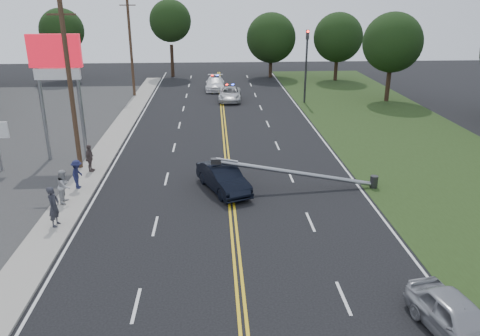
{
  "coord_description": "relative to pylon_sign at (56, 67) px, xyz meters",
  "views": [
    {
      "loc": [
        -0.84,
        -15.88,
        10.29
      ],
      "look_at": [
        0.49,
        7.05,
        1.7
      ],
      "focal_mm": 35.0,
      "sensor_mm": 36.0,
      "label": 1
    }
  ],
  "objects": [
    {
      "name": "bystander_d",
      "position": [
        2.13,
        -2.76,
        -5.03
      ],
      "size": [
        0.55,
        1.04,
        1.69
      ],
      "primitive_type": "imported",
      "rotation": [
        0.0,
        0.0,
        1.43
      ],
      "color": "#564745",
      "rests_on": "sidewalk"
    },
    {
      "name": "tree_7",
      "position": [
        17.19,
        31.35,
        -1.01
      ],
      "size": [
        6.27,
        6.27,
        8.13
      ],
      "color": "black",
      "rests_on": "ground"
    },
    {
      "name": "grass_verge",
      "position": [
        24.0,
        -4.0,
        -5.99
      ],
      "size": [
        12.0,
        80.0,
        0.01
      ],
      "primitive_type": "cube",
      "color": "#223314",
      "rests_on": "ground"
    },
    {
      "name": "emergency_b",
      "position": [
        9.9,
        23.08,
        -5.26
      ],
      "size": [
        2.17,
        5.1,
        1.47
      ],
      "primitive_type": "imported",
      "rotation": [
        0.0,
        0.0,
        -0.02
      ],
      "color": "white",
      "rests_on": "ground"
    },
    {
      "name": "pylon_sign",
      "position": [
        0.0,
        0.0,
        0.0
      ],
      "size": [
        3.2,
        0.35,
        8.0
      ],
      "color": "gray",
      "rests_on": "ground"
    },
    {
      "name": "tree_9",
      "position": [
        27.31,
        16.29,
        -0.21
      ],
      "size": [
        5.8,
        5.8,
        8.71
      ],
      "color": "black",
      "rests_on": "ground"
    },
    {
      "name": "tree_8",
      "position": [
        25.1,
        28.55,
        -0.75
      ],
      "size": [
        5.97,
        5.97,
        8.24
      ],
      "color": "black",
      "rests_on": "ground"
    },
    {
      "name": "crashed_sedan",
      "position": [
        10.12,
        -5.9,
        -5.27
      ],
      "size": [
        3.15,
        4.69,
        1.46
      ],
      "primitive_type": "imported",
      "rotation": [
        0.0,
        0.0,
        0.4
      ],
      "color": "black",
      "rests_on": "ground"
    },
    {
      "name": "ground",
      "position": [
        10.5,
        -14.0,
        -6.0
      ],
      "size": [
        120.0,
        120.0,
        0.0
      ],
      "primitive_type": "plane",
      "color": "black",
      "rests_on": "ground"
    },
    {
      "name": "centerline_yellow",
      "position": [
        10.5,
        -4.0,
        -5.99
      ],
      "size": [
        0.36,
        80.0,
        0.0
      ],
      "primitive_type": "cube",
      "color": "gold",
      "rests_on": "ground"
    },
    {
      "name": "traffic_signal",
      "position": [
        18.8,
        16.0,
        -1.79
      ],
      "size": [
        0.28,
        0.41,
        7.05
      ],
      "color": "#2D2D30",
      "rests_on": "ground"
    },
    {
      "name": "bystander_a",
      "position": [
        2.21,
        -9.87,
        -4.91
      ],
      "size": [
        0.56,
        0.77,
        1.94
      ],
      "primitive_type": "imported",
      "rotation": [
        0.0,
        0.0,
        1.43
      ],
      "color": "#2A2B33",
      "rests_on": "sidewalk"
    },
    {
      "name": "bystander_c",
      "position": [
        2.08,
        -5.37,
        -5.06
      ],
      "size": [
        0.68,
        1.09,
        1.63
      ],
      "primitive_type": "imported",
      "rotation": [
        0.0,
        0.0,
        1.5
      ],
      "color": "#1B1E44",
      "rests_on": "sidewalk"
    },
    {
      "name": "bystander_b",
      "position": [
        1.91,
        -7.22,
        -5.0
      ],
      "size": [
        0.7,
        0.88,
        1.76
      ],
      "primitive_type": "imported",
      "rotation": [
        0.0,
        0.0,
        1.54
      ],
      "color": "#A4A4A8",
      "rests_on": "sidewalk"
    },
    {
      "name": "fallen_streetlight",
      "position": [
        14.69,
        -6.0,
        -5.08
      ],
      "size": [
        9.36,
        0.44,
        1.91
      ],
      "color": "#2D2D30",
      "rests_on": "ground"
    },
    {
      "name": "waiting_sedan",
      "position": [
        17.19,
        -18.21,
        -5.32
      ],
      "size": [
        2.32,
        4.21,
        1.35
      ],
      "primitive_type": "imported",
      "rotation": [
        0.0,
        0.0,
        0.19
      ],
      "color": "#9C9DA4",
      "rests_on": "ground"
    },
    {
      "name": "utility_pole_far",
      "position": [
        1.3,
        20.0,
        -0.91
      ],
      "size": [
        1.6,
        0.28,
        10.0
      ],
      "color": "#382619",
      "rests_on": "ground"
    },
    {
      "name": "emergency_a",
      "position": [
        11.37,
        17.34,
        -5.33
      ],
      "size": [
        2.48,
        4.89,
        1.32
      ],
      "primitive_type": "imported",
      "rotation": [
        0.0,
        0.0,
        -0.06
      ],
      "color": "silver",
      "rests_on": "ground"
    },
    {
      "name": "tree_6",
      "position": [
        4.4,
        32.61,
        1.01
      ],
      "size": [
        5.28,
        5.28,
        9.67
      ],
      "color": "black",
      "rests_on": "ground"
    },
    {
      "name": "tree_5",
      "position": [
        -8.73,
        30.83,
        0.02
      ],
      "size": [
        5.33,
        5.33,
        8.7
      ],
      "color": "black",
      "rests_on": "ground"
    },
    {
      "name": "sidewalk",
      "position": [
        2.1,
        -4.0,
        -5.94
      ],
      "size": [
        1.8,
        70.0,
        0.12
      ],
      "primitive_type": "cube",
      "color": "gray",
      "rests_on": "ground"
    },
    {
      "name": "utility_pole_mid",
      "position": [
        1.3,
        -2.0,
        -0.91
      ],
      "size": [
        1.6,
        0.28,
        10.0
      ],
      "color": "#382619",
      "rests_on": "ground"
    }
  ]
}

